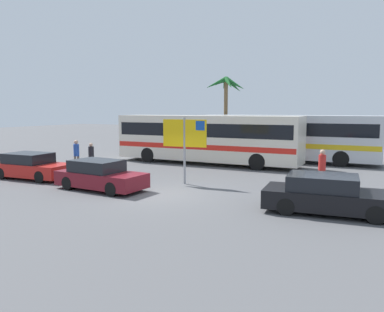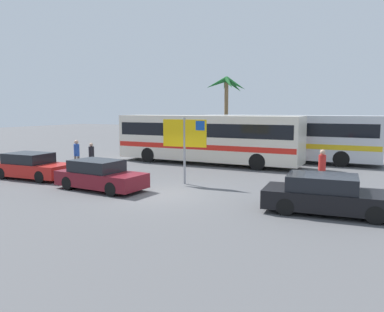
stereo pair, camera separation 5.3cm
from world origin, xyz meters
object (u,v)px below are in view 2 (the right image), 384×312
Objects in this scene: ferry_sign at (185,136)px; pedestrian_crossing_lot at (91,154)px; pedestrian_by_bus at (322,166)px; car_black at (328,195)px; car_red at (32,166)px; bus_rear_coach at (285,135)px; pedestrian_near_sign at (77,153)px; bus_front_coach at (207,137)px; car_maroon at (100,176)px.

pedestrian_crossing_lot is at bearing 163.77° from ferry_sign.
pedestrian_by_bus is at bearing 30.22° from pedestrian_crossing_lot.
car_black is 14.66m from car_red.
pedestrian_crossing_lot is at bearing -135.33° from bus_rear_coach.
bus_front_coach is at bearing -91.15° from pedestrian_near_sign.
ferry_sign reaches higher than car_red.
car_black is (4.53, -12.80, -1.15)m from bus_rear_coach.
bus_front_coach is 1.00× the size of bus_rear_coach.
bus_rear_coach is 10.68m from ferry_sign.
car_red is at bearing 176.65° from car_maroon.
bus_front_coach reaches higher than pedestrian_near_sign.
bus_rear_coach is 6.82× the size of pedestrian_near_sign.
bus_front_coach is 2.86× the size of car_red.
car_maroon is (-0.81, -9.60, -1.15)m from bus_front_coach.
ferry_sign is 6.36m from pedestrian_by_bus.
ferry_sign reaches higher than car_maroon.
bus_rear_coach is 14.27m from car_maroon.
bus_rear_coach is at bearing 48.02° from car_red.
bus_front_coach reaches higher than car_red.
bus_rear_coach reaches higher than car_black.
ferry_sign reaches higher than pedestrian_near_sign.
car_red is at bearing 124.10° from pedestrian_near_sign.
car_black is 2.53× the size of pedestrian_by_bus.
car_maroon is at bearing -140.28° from ferry_sign.
car_maroon and car_red have the same top height.
car_black and car_maroon have the same top height.
bus_rear_coach is 13.03m from pedestrian_crossing_lot.
pedestrian_crossing_lot is (-4.97, -5.45, -0.84)m from bus_front_coach.
car_black is 14.26m from pedestrian_crossing_lot.
pedestrian_near_sign reaches higher than car_red.
bus_rear_coach is 2.69× the size of car_black.
pedestrian_by_bus reaches higher than car_maroon.
bus_front_coach is 6.82× the size of pedestrian_near_sign.
pedestrian_by_bus is (13.01, 0.27, 0.13)m from pedestrian_crossing_lot.
car_black is 2.53× the size of pedestrian_near_sign.
bus_rear_coach is 2.86× the size of car_red.
pedestrian_by_bus is (6.04, 1.54, -1.25)m from ferry_sign.
bus_rear_coach is 13.63m from car_black.
car_black is 1.08× the size of car_maroon.
car_red is (-5.04, 0.59, 0.00)m from car_maroon.
car_maroon is 2.34× the size of pedestrian_near_sign.
bus_rear_coach is 6.82× the size of pedestrian_by_bus.
pedestrian_near_sign is at bearing 79.76° from car_red.
pedestrian_crossing_lot reaches higher than car_red.
pedestrian_near_sign and pedestrian_by_bus have the same top height.
car_maroon is at bearing -175.78° from pedestrian_near_sign.
car_black is at bearing -150.97° from pedestrian_near_sign.
car_red is (-14.66, 0.11, -0.00)m from car_black.
car_black is 2.85× the size of pedestrian_crossing_lot.
pedestrian_crossing_lot is 0.85m from pedestrian_near_sign.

